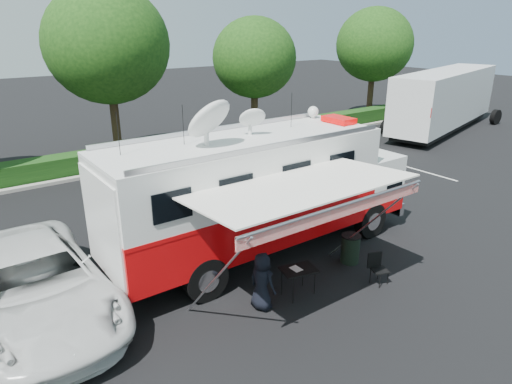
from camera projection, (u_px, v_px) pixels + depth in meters
ground_plane at (265, 251)px, 14.74m from camera, size 120.00×120.00×0.00m
back_border at (132, 63)px, 23.41m from camera, size 60.00×6.14×8.87m
stall_lines at (205, 224)px, 16.74m from camera, size 24.12×5.50×0.01m
command_truck at (263, 191)px, 13.96m from camera, size 10.23×2.81×4.91m
awning at (306, 191)px, 10.88m from camera, size 5.58×2.87×3.37m
white_suv at (42, 317)px, 11.46m from camera, size 3.16×6.66×1.84m
person at (262, 308)px, 11.83m from camera, size 0.67×0.86×1.56m
folding_table at (299, 270)px, 12.15m from camera, size 1.05×0.84×0.79m
folding_chair at (377, 265)px, 12.82m from camera, size 0.55×0.59×0.90m
trash_bin at (350, 248)px, 13.95m from camera, size 0.60×0.60×0.90m
semi_trailer at (445, 99)px, 30.77m from camera, size 13.24×5.87×4.00m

